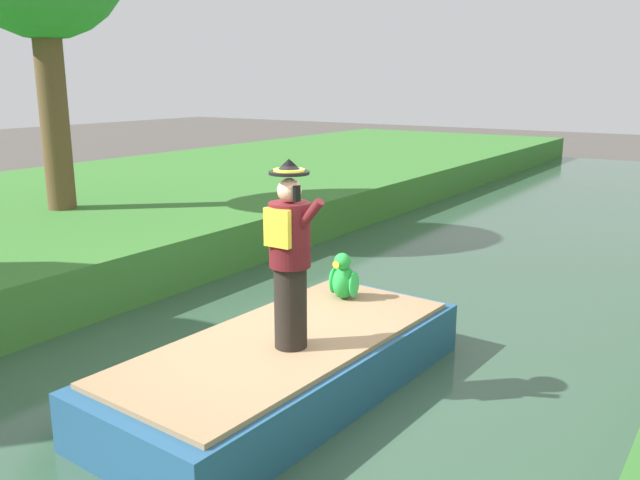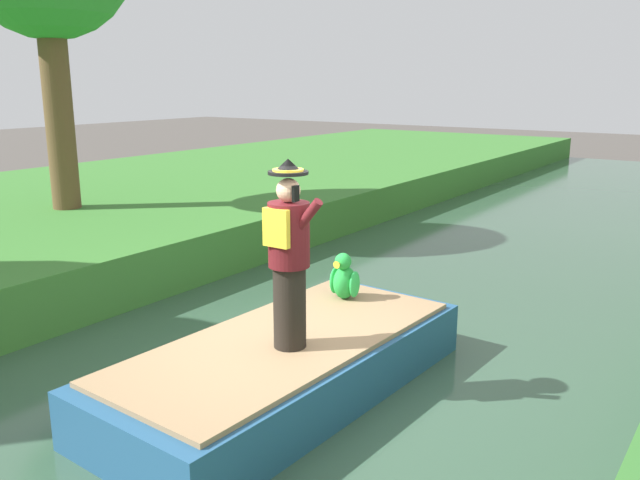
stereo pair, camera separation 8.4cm
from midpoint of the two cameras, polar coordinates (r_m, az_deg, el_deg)
name	(u,v)px [view 2 (the right image)]	position (r m, az deg, el deg)	size (l,w,h in m)	color
ground_plane	(288,400)	(7.13, -2.46, -13.64)	(80.00, 80.00, 0.00)	#4C4742
canal_water	(288,396)	(7.10, -2.46, -13.28)	(6.66, 48.00, 0.10)	#33513D
boat	(286,365)	(6.94, -2.58, -10.74)	(2.00, 4.28, 0.61)	#23517A
person_pirate	(289,256)	(6.30, -2.31, -1.36)	(0.61, 0.42, 1.85)	black
parrot_plush	(344,279)	(7.90, 2.42, -3.38)	(0.36, 0.34, 0.57)	green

